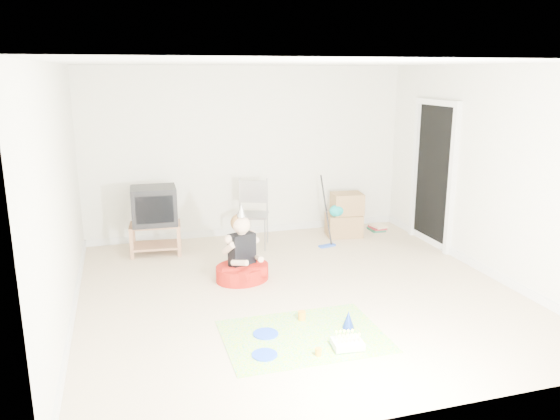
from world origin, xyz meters
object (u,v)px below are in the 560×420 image
object	(u,v)px
tv_stand	(156,236)
folding_chair	(252,215)
seated_woman	(242,263)
crt_tv	(154,206)
cardboard_boxes	(345,216)
birthday_cake	(347,344)

from	to	relation	value
tv_stand	folding_chair	world-z (taller)	folding_chair
folding_chair	seated_woman	distance (m)	1.36
crt_tv	folding_chair	bearing A→B (deg)	-1.14
tv_stand	cardboard_boxes	size ratio (longest dim) A/B	1.10
folding_chair	cardboard_boxes	world-z (taller)	folding_chair
crt_tv	cardboard_boxes	xyz separation A→B (m)	(2.91, 0.06, -0.38)
cardboard_boxes	birthday_cake	distance (m)	3.66
seated_woman	birthday_cake	size ratio (longest dim) A/B	3.25
crt_tv	folding_chair	distance (m)	1.41
folding_chair	birthday_cake	size ratio (longest dim) A/B	3.30
crt_tv	cardboard_boxes	world-z (taller)	crt_tv
folding_chair	cardboard_boxes	size ratio (longest dim) A/B	1.47
folding_chair	birthday_cake	world-z (taller)	folding_chair
tv_stand	birthday_cake	world-z (taller)	tv_stand
tv_stand	seated_woman	distance (m)	1.64
tv_stand	seated_woman	bearing A→B (deg)	-54.35
cardboard_boxes	tv_stand	bearing A→B (deg)	-178.79
tv_stand	birthday_cake	size ratio (longest dim) A/B	2.46
cardboard_boxes	crt_tv	bearing A→B (deg)	-178.79
birthday_cake	seated_woman	bearing A→B (deg)	105.87
cardboard_boxes	folding_chair	bearing A→B (deg)	-175.00
seated_woman	birthday_cake	world-z (taller)	seated_woman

